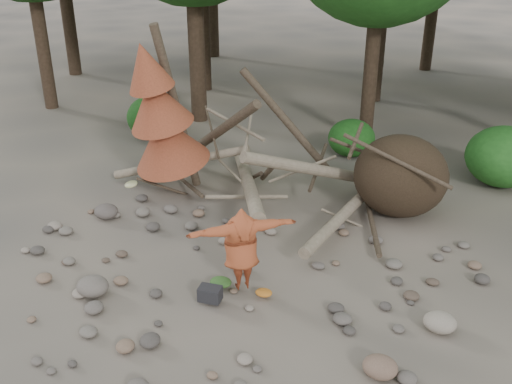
% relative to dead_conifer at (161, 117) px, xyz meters
% --- Properties ---
extents(ground, '(120.00, 120.00, 0.00)m').
position_rel_dead_conifer_xyz_m(ground, '(3.12, -3.37, -2.11)').
color(ground, '#514C44').
rests_on(ground, ground).
extents(deadfall_pile, '(8.55, 5.24, 3.30)m').
position_rel_dead_conifer_xyz_m(deadfall_pile, '(5.13, 0.87, -1.16)').
color(deadfall_pile, '#332619').
rests_on(deadfall_pile, ground).
extents(dead_conifer, '(2.06, 2.16, 4.35)m').
position_rel_dead_conifer_xyz_m(dead_conifer, '(0.00, 0.00, 0.00)').
color(dead_conifer, '#4C3F30').
rests_on(dead_conifer, ground).
extents(bush_left, '(1.80, 1.80, 1.44)m').
position_rel_dead_conifer_xyz_m(bush_left, '(-2.38, 3.83, -1.39)').
color(bush_left, '#174813').
rests_on(bush_left, ground).
extents(bush_mid, '(1.40, 1.40, 1.12)m').
position_rel_dead_conifer_xyz_m(bush_mid, '(3.92, 4.43, -1.55)').
color(bush_mid, '#1F5B1A').
rests_on(bush_mid, ground).
extents(bush_right, '(2.00, 2.00, 1.60)m').
position_rel_dead_conifer_xyz_m(bush_right, '(8.12, 3.63, -1.31)').
color(bush_right, '#286C21').
rests_on(bush_right, ground).
extents(frisbee_thrower, '(3.42, 1.64, 1.80)m').
position_rel_dead_conifer_xyz_m(frisbee_thrower, '(3.33, -3.30, -1.20)').
color(frisbee_thrower, '#A04424').
rests_on(frisbee_thrower, ground).
extents(backpack, '(0.43, 0.30, 0.27)m').
position_rel_dead_conifer_xyz_m(backpack, '(2.93, -3.88, -1.97)').
color(backpack, black).
rests_on(backpack, ground).
extents(cloth_green, '(0.43, 0.35, 0.16)m').
position_rel_dead_conifer_xyz_m(cloth_green, '(2.93, -3.38, -2.03)').
color(cloth_green, '#325C25').
rests_on(cloth_green, ground).
extents(cloth_orange, '(0.32, 0.26, 0.12)m').
position_rel_dead_conifer_xyz_m(cloth_orange, '(3.81, -3.40, -2.05)').
color(cloth_orange, '#BC6C20').
rests_on(cloth_orange, ground).
extents(boulder_front_left, '(0.61, 0.55, 0.37)m').
position_rel_dead_conifer_xyz_m(boulder_front_left, '(0.76, -4.38, -1.93)').
color(boulder_front_left, '#696057').
rests_on(boulder_front_left, ground).
extents(boulder_front_right, '(0.54, 0.49, 0.33)m').
position_rel_dead_conifer_xyz_m(boulder_front_right, '(6.15, -4.73, -1.95)').
color(boulder_front_right, '#785D4B').
rests_on(boulder_front_right, ground).
extents(boulder_mid_right, '(0.56, 0.50, 0.34)m').
position_rel_dead_conifer_xyz_m(boulder_mid_right, '(6.95, -3.30, -1.94)').
color(boulder_mid_right, gray).
rests_on(boulder_mid_right, ground).
extents(boulder_mid_left, '(0.58, 0.52, 0.35)m').
position_rel_dead_conifer_xyz_m(boulder_mid_left, '(-0.76, -1.60, -1.94)').
color(boulder_mid_left, '#574F49').
rests_on(boulder_mid_left, ground).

